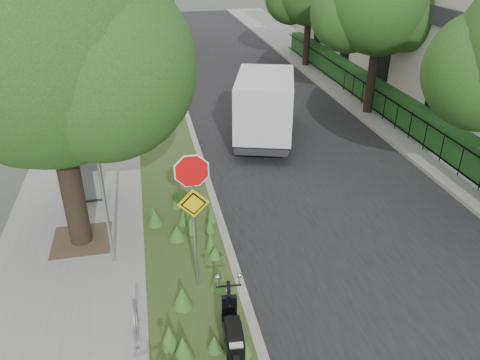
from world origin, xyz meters
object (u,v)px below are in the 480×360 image
object	(u,v)px
scooter_far	(233,337)
utility_cabinet	(83,177)
box_truck	(265,103)
sign_assembly	(193,196)

from	to	relation	value
scooter_far	utility_cabinet	world-z (taller)	utility_cabinet
box_truck	scooter_far	bearing A→B (deg)	-107.68
utility_cabinet	sign_assembly	bearing A→B (deg)	-58.81
utility_cabinet	box_truck	bearing A→B (deg)	28.49
sign_assembly	box_truck	bearing A→B (deg)	65.75
sign_assembly	utility_cabinet	distance (m)	5.36
scooter_far	box_truck	xyz separation A→B (m)	(3.08, 9.67, 0.91)
sign_assembly	scooter_far	xyz separation A→B (m)	(0.39, -1.95, -1.84)
scooter_far	utility_cabinet	xyz separation A→B (m)	(-3.05, 6.34, 0.29)
sign_assembly	utility_cabinet	bearing A→B (deg)	121.19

